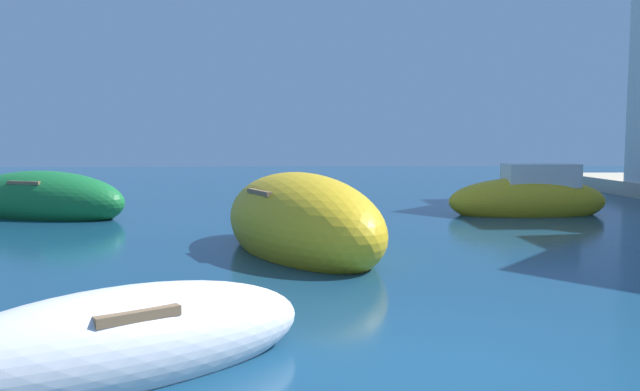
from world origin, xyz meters
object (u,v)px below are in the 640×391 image
object	(u,v)px
moored_boat_3	(43,200)
moored_boat_5	(122,344)
moored_boat_1	(529,199)
moored_boat_0	(300,224)

from	to	relation	value
moored_boat_3	moored_boat_5	xyz separation A→B (m)	(4.97, -10.99, -0.15)
moored_boat_1	moored_boat_5	xyz separation A→B (m)	(-7.46, -11.02, -0.15)
moored_boat_0	moored_boat_1	xyz separation A→B (m)	(5.95, 5.26, -0.08)
moored_boat_1	moored_boat_3	distance (m)	12.44
moored_boat_1	moored_boat_5	world-z (taller)	moored_boat_1
moored_boat_0	moored_boat_3	distance (m)	8.33
moored_boat_0	moored_boat_1	world-z (taller)	moored_boat_0
moored_boat_0	moored_boat_5	distance (m)	5.95
moored_boat_0	moored_boat_1	bearing A→B (deg)	107.27
moored_boat_3	moored_boat_1	bearing A→B (deg)	-160.06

